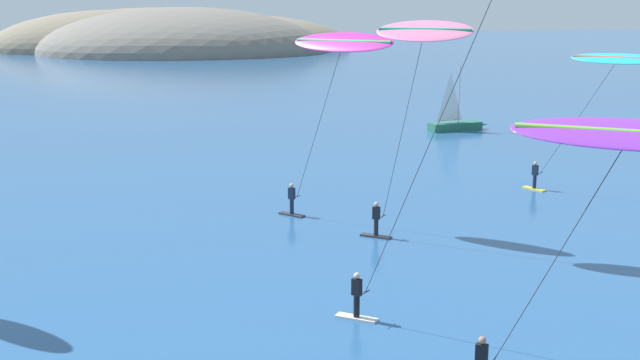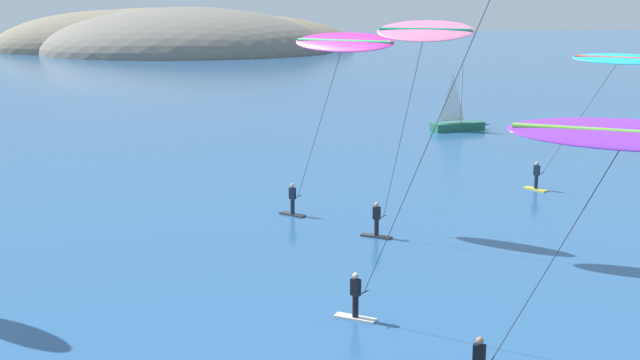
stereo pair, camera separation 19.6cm
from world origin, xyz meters
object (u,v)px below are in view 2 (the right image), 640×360
kitesurfer_cyan (611,71)px  kitesurfer_magenta (339,55)px  kitesurfer_purple (615,153)px  kitesurfer_pink (420,48)px  sailboat_near (461,123)px

kitesurfer_cyan → kitesurfer_magenta: kitesurfer_magenta is taller
kitesurfer_purple → kitesurfer_cyan: (14.62, 21.32, 0.06)m
kitesurfer_purple → kitesurfer_pink: 16.46m
kitesurfer_cyan → kitesurfer_magenta: (-15.77, -0.89, 1.16)m
kitesurfer_purple → kitesurfer_magenta: 20.50m
sailboat_near → kitesurfer_purple: (-17.87, -47.02, 6.55)m
sailboat_near → kitesurfer_cyan: bearing=-97.2°
kitesurfer_magenta → kitesurfer_purple: bearing=-86.8°
kitesurfer_cyan → sailboat_near: bearing=82.8°
kitesurfer_cyan → kitesurfer_pink: (-13.26, -5.01, 1.69)m
kitesurfer_pink → sailboat_near: bearing=61.7°
kitesurfer_pink → kitesurfer_cyan: bearing=20.7°
kitesurfer_magenta → kitesurfer_pink: 4.86m
kitesurfer_purple → kitesurfer_pink: bearing=85.2°
kitesurfer_pink → kitesurfer_purple: bearing=-94.8°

